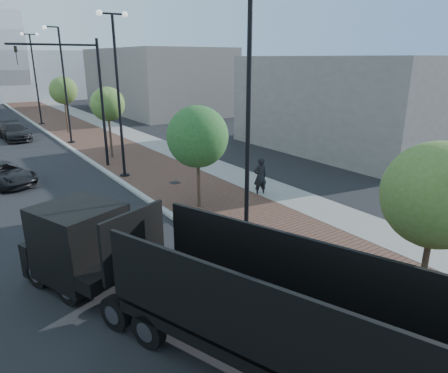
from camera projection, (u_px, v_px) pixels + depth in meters
sidewalk at (86, 130)px, 39.90m from camera, size 7.00×140.00×0.12m
concrete_strip at (112, 127)px, 41.35m from camera, size 2.40×140.00×0.13m
curb at (48, 133)px, 38.01m from camera, size 0.30×140.00×0.14m
dump_truck at (159, 279)px, 10.66m from camera, size 6.72×13.21×3.03m
white_sedan at (91, 239)px, 14.52m from camera, size 2.18×4.14×1.30m
dark_car_mid at (3, 174)px, 22.65m from camera, size 3.66×4.97×1.26m
dark_car_far at (14, 132)px, 35.10m from camera, size 2.33×5.07×1.43m
pedestrian at (260, 177)px, 20.73m from camera, size 0.82×0.62×2.04m
streetlight_1 at (245, 138)px, 13.41m from camera, size 1.44×0.56×9.21m
streetlight_2 at (119, 96)px, 22.74m from camera, size 1.72×0.56×9.28m
streetlight_3 at (64, 91)px, 32.25m from camera, size 1.44×0.56×9.21m
streetlight_4 at (35, 78)px, 41.59m from camera, size 1.72×0.56×9.28m
traffic_mast at (87, 90)px, 24.57m from camera, size 5.09×0.20×8.00m
tree_0 at (437, 195)px, 9.51m from camera, size 2.57×2.56×5.08m
tree_1 at (198, 137)px, 18.25m from camera, size 2.83×2.83×4.88m
tree_2 at (108, 104)px, 27.56m from camera, size 2.38×2.33×5.02m
tree_3 at (64, 90)px, 36.93m from camera, size 2.52×2.50×5.27m
commercial_block_ne at (155, 80)px, 53.27m from camera, size 12.00×22.00×8.00m
commercial_block_e at (347, 104)px, 30.94m from camera, size 10.00×16.00×7.00m
utility_cover_1 at (321, 259)px, 14.16m from camera, size 0.50×0.50×0.02m
utility_cover_2 at (175, 182)px, 22.79m from camera, size 0.50×0.50×0.02m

